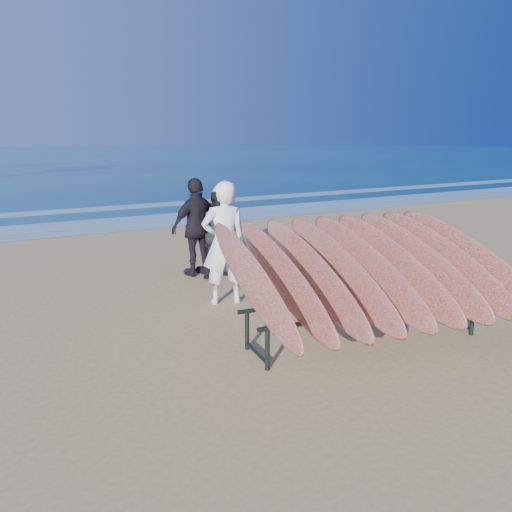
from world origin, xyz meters
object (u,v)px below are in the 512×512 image
object	(u,v)px
surfboard_rack	(366,268)
person_white	(224,243)
person_dark_a	(222,234)
person_dark_b	(197,227)

from	to	relation	value
surfboard_rack	person_white	world-z (taller)	person_white
person_white	person_dark_a	distance (m)	1.51
surfboard_rack	person_dark_a	size ratio (longest dim) A/B	2.16
person_white	person_dark_a	xyz separation A→B (m)	(0.64, 1.37, -0.14)
person_dark_a	person_dark_b	world-z (taller)	person_dark_b
person_white	person_dark_a	bearing A→B (deg)	-101.87
surfboard_rack	person_dark_a	xyz separation A→B (m)	(-0.17, 3.74, -0.16)
person_dark_b	person_white	bearing A→B (deg)	70.52
person_white	person_dark_b	xyz separation A→B (m)	(0.33, 1.79, -0.05)
surfboard_rack	person_dark_b	world-z (taller)	person_dark_b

